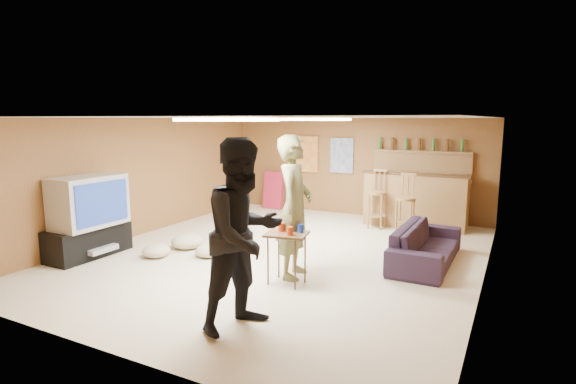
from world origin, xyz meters
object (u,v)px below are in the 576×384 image
at_px(person_olive, 294,207).
at_px(tv_body, 89,201).
at_px(tray_table, 287,258).
at_px(bar_counter, 415,200).
at_px(person_black, 244,235).
at_px(sofa, 426,245).

bearing_deg(person_olive, tv_body, 91.43).
bearing_deg(tray_table, tv_body, -173.68).
bearing_deg(bar_counter, tray_table, -101.51).
height_order(tv_body, bar_counter, tv_body).
bearing_deg(bar_counter, tv_body, -133.00).
bearing_deg(bar_counter, person_black, -96.77).
distance_m(bar_counter, person_black, 5.45).
xyz_separation_m(bar_counter, tray_table, (-0.83, -4.08, -0.20)).
distance_m(bar_counter, person_olive, 3.89).
height_order(person_olive, sofa, person_olive).
relative_size(tv_body, person_black, 0.55).
distance_m(sofa, tray_table, 2.29).
relative_size(person_black, tray_table, 2.86).
relative_size(person_olive, sofa, 1.00).
relative_size(person_olive, person_black, 0.99).
relative_size(bar_counter, person_olive, 1.01).
relative_size(sofa, tray_table, 2.81).
xyz_separation_m(sofa, tray_table, (-1.49, -1.74, 0.06)).
xyz_separation_m(person_black, tray_table, (-0.19, 1.31, -0.65)).
xyz_separation_m(person_black, sofa, (1.29, 3.05, -0.71)).
bearing_deg(sofa, tray_table, 139.99).
relative_size(person_black, sofa, 1.02).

